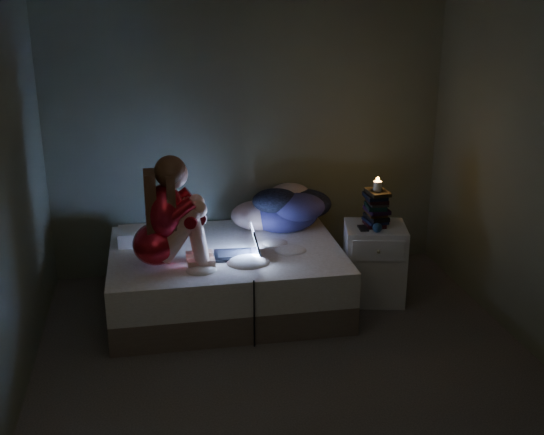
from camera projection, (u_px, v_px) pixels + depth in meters
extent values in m
cube|color=#393534|center=(291.00, 371.00, 4.77)|extent=(3.60, 3.80, 0.02)
cube|color=#53574A|center=(249.00, 134.00, 6.12)|extent=(3.60, 0.02, 2.60)
cube|color=#53574A|center=(397.00, 338.00, 2.57)|extent=(3.60, 0.02, 2.60)
cube|color=white|center=(143.00, 236.00, 5.69)|extent=(0.40, 0.29, 0.12)
cube|color=white|center=(374.00, 263.00, 5.76)|extent=(0.58, 0.54, 0.67)
cylinder|color=beige|center=(377.00, 189.00, 5.56)|extent=(0.07, 0.07, 0.08)
cube|color=black|center=(365.00, 229.00, 5.56)|extent=(0.09, 0.15, 0.01)
sphere|color=navy|center=(381.00, 228.00, 5.49)|extent=(0.08, 0.08, 0.08)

